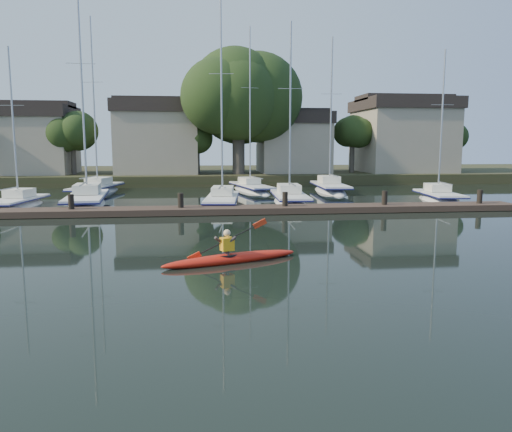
{
  "coord_description": "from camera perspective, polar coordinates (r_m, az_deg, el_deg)",
  "views": [
    {
      "loc": [
        -1.98,
        -14.38,
        3.94
      ],
      "look_at": [
        0.2,
        4.48,
        1.2
      ],
      "focal_mm": 35.0,
      "sensor_mm": 36.0,
      "label": 1
    }
  ],
  "objects": [
    {
      "name": "dock",
      "position": [
        28.69,
        -2.58,
        0.72
      ],
      "size": [
        34.0,
        2.0,
        1.8
      ],
      "color": "#412F25",
      "rests_on": "ground"
    },
    {
      "name": "shore",
      "position": [
        54.79,
        -2.86,
        7.46
      ],
      "size": [
        90.0,
        25.25,
        12.75
      ],
      "color": "#273018",
      "rests_on": "ground"
    },
    {
      "name": "sailboat_5",
      "position": [
        42.79,
        -17.73,
        2.28
      ],
      "size": [
        3.81,
        9.42,
        15.21
      ],
      "rotation": [
        0.0,
        0.0,
        -0.19
      ],
      "color": "white",
      "rests_on": "ground"
    },
    {
      "name": "sailboat_4",
      "position": [
        37.37,
        20.12,
        1.37
      ],
      "size": [
        2.85,
        7.02,
        11.6
      ],
      "rotation": [
        0.0,
        0.0,
        -0.12
      ],
      "color": "white",
      "rests_on": "ground"
    },
    {
      "name": "sailboat_0",
      "position": [
        34.95,
        -25.59,
        0.63
      ],
      "size": [
        2.73,
        7.15,
        11.06
      ],
      "rotation": [
        0.0,
        0.0,
        -0.11
      ],
      "color": "white",
      "rests_on": "ground"
    },
    {
      "name": "sailboat_7",
      "position": [
        42.34,
        8.43,
        2.5
      ],
      "size": [
        2.77,
        8.77,
        13.96
      ],
      "rotation": [
        0.0,
        0.0,
        -0.06
      ],
      "color": "white",
      "rests_on": "ground"
    },
    {
      "name": "sailboat_6",
      "position": [
        42.5,
        -0.58,
        2.66
      ],
      "size": [
        3.68,
        9.46,
        14.71
      ],
      "rotation": [
        0.0,
        0.0,
        0.19
      ],
      "color": "white",
      "rests_on": "ground"
    },
    {
      "name": "sailboat_3",
      "position": [
        33.92,
        3.87,
        1.19
      ],
      "size": [
        2.62,
        8.29,
        13.18
      ],
      "rotation": [
        0.0,
        0.0,
        -0.06
      ],
      "color": "white",
      "rests_on": "ground"
    },
    {
      "name": "sailboat_2",
      "position": [
        32.76,
        -3.87,
        0.97
      ],
      "size": [
        3.0,
        8.88,
        14.42
      ],
      "rotation": [
        0.0,
        0.0,
        -0.11
      ],
      "color": "white",
      "rests_on": "ground"
    },
    {
      "name": "ground",
      "position": [
        15.04,
        1.22,
        -6.98
      ],
      "size": [
        160.0,
        160.0,
        0.0
      ],
      "primitive_type": "plane",
      "color": "black",
      "rests_on": "ground"
    },
    {
      "name": "kayak",
      "position": [
        16.85,
        -2.89,
        -4.65
      ],
      "size": [
        4.83,
        2.36,
        1.57
      ],
      "rotation": [
        0.0,
        0.0,
        0.36
      ],
      "color": "red",
      "rests_on": "ground"
    },
    {
      "name": "sailboat_1",
      "position": [
        34.42,
        -18.72,
        0.85
      ],
      "size": [
        3.31,
        9.7,
        15.56
      ],
      "rotation": [
        0.0,
        0.0,
        0.1
      ],
      "color": "white",
      "rests_on": "ground"
    }
  ]
}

